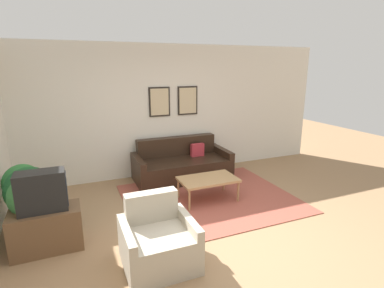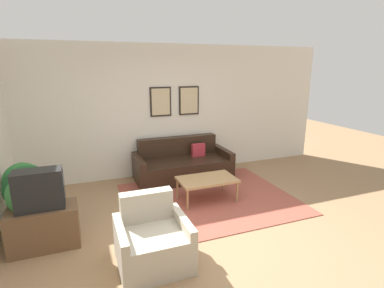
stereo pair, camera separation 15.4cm
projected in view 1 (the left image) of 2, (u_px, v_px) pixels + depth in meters
ground_plane at (210, 241)px, 3.99m from camera, size 16.00×16.00×0.00m
area_rug at (210, 198)px, 5.26m from camera, size 2.86×2.39×0.01m
wall_back at (152, 112)px, 6.15m from camera, size 8.00×0.09×2.70m
couch at (182, 165)px, 6.18m from camera, size 1.93×0.90×0.81m
coffee_table at (208, 180)px, 5.11m from camera, size 0.98×0.60×0.40m
tv_stand at (47, 230)px, 3.75m from camera, size 0.83×0.43×0.54m
tv at (42, 191)px, 3.62m from camera, size 0.57×0.28×0.50m
armchair at (158, 242)px, 3.47m from camera, size 0.81×0.76×0.79m
potted_plant_tall at (32, 199)px, 3.79m from camera, size 0.56×0.56×0.94m
potted_plant_by_window at (23, 186)px, 4.38m from camera, size 0.54×0.54×0.88m
potted_plant_small at (30, 192)px, 4.00m from camera, size 0.63×0.63×0.97m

